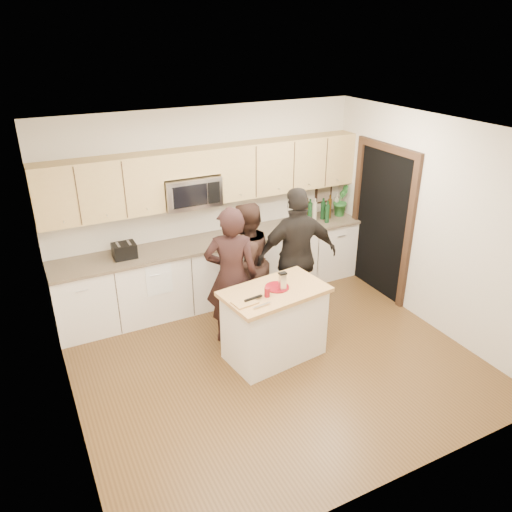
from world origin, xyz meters
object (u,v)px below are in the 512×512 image
woman_left (231,276)px  woman_center (246,263)px  toaster (124,251)px  island (274,323)px  woman_right (297,256)px

woman_left → woman_center: 0.55m
toaster → woman_left: bearing=-44.5°
island → woman_left: bearing=111.2°
woman_left → woman_right: size_ratio=0.96×
woman_left → woman_right: 0.98m
island → woman_center: size_ratio=0.78×
toaster → woman_left: (1.04, -1.02, -0.15)m
toaster → woman_center: size_ratio=0.18×
island → woman_right: 1.03m
woman_center → toaster: bearing=-48.2°
woman_left → woman_center: woman_left is taller
woman_left → woman_center: bearing=-110.3°
woman_center → woman_left: bearing=21.5°
island → toaster: bearing=123.0°
island → woman_left: woman_left is taller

